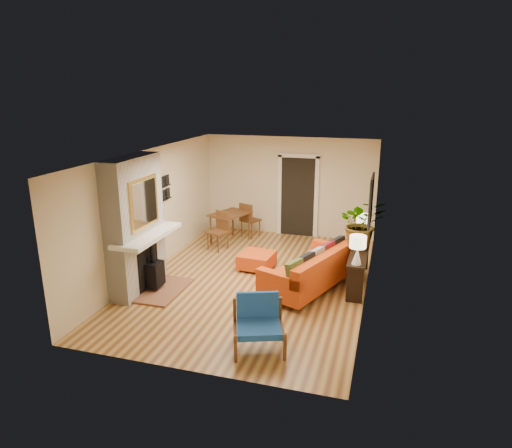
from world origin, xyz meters
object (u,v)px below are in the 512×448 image
at_px(dining_table, 232,219).
at_px(lamp_near, 358,247).
at_px(blue_chair, 258,320).
at_px(lamp_far, 363,224).
at_px(console_table, 359,257).
at_px(sofa, 313,270).
at_px(ottoman, 257,260).
at_px(houseplant, 362,223).

height_order(dining_table, lamp_near, lamp_near).
height_order(blue_chair, lamp_far, lamp_far).
distance_m(blue_chair, lamp_near, 2.44).
bearing_deg(blue_chair, dining_table, 113.96).
xyz_separation_m(blue_chair, console_table, (1.28, 2.74, 0.15)).
relative_size(blue_chair, console_table, 0.52).
relative_size(blue_chair, lamp_near, 1.79).
relative_size(sofa, ottoman, 3.17).
xyz_separation_m(sofa, houseplant, (0.83, 0.69, 0.84)).
relative_size(sofa, blue_chair, 2.49).
xyz_separation_m(dining_table, lamp_near, (3.27, -2.50, 0.45)).
relative_size(sofa, lamp_near, 4.45).
height_order(ottoman, blue_chair, blue_chair).
height_order(blue_chair, houseplant, houseplant).
relative_size(console_table, lamp_near, 3.43).
bearing_deg(ottoman, lamp_near, -23.92).
relative_size(lamp_far, houseplant, 0.55).
distance_m(blue_chair, dining_table, 4.91).
height_order(sofa, blue_chair, sofa).
height_order(sofa, lamp_near, lamp_near).
bearing_deg(ottoman, houseplant, 0.52).
xyz_separation_m(ottoman, lamp_near, (2.18, -0.97, 0.86)).
xyz_separation_m(dining_table, houseplant, (3.26, -1.52, 0.61)).
bearing_deg(lamp_far, blue_chair, -110.28).
xyz_separation_m(blue_chair, lamp_near, (1.28, 1.98, 0.63)).
relative_size(console_table, houseplant, 1.87).
distance_m(ottoman, houseplant, 2.39).
height_order(sofa, ottoman, sofa).
relative_size(ottoman, dining_table, 0.43).
xyz_separation_m(sofa, console_table, (0.84, 0.47, 0.19)).
distance_m(lamp_near, lamp_far, 1.48).
relative_size(blue_chair, houseplant, 0.98).
xyz_separation_m(blue_chair, lamp_far, (1.28, 3.46, 0.63)).
distance_m(ottoman, lamp_near, 2.53).
bearing_deg(lamp_far, console_table, -90.00).
height_order(sofa, lamp_far, lamp_far).
bearing_deg(dining_table, lamp_far, -17.37).
xyz_separation_m(lamp_far, houseplant, (-0.01, -0.49, 0.16)).
bearing_deg(dining_table, lamp_near, -37.40).
distance_m(sofa, houseplant, 1.37).
bearing_deg(lamp_near, sofa, 160.74).
xyz_separation_m(ottoman, blue_chair, (0.90, -2.95, 0.22)).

